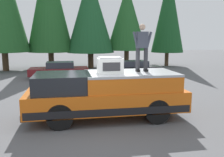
{
  "coord_description": "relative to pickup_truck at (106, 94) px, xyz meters",
  "views": [
    {
      "loc": [
        -7.95,
        0.8,
        2.86
      ],
      "look_at": [
        0.9,
        -0.76,
        1.35
      ],
      "focal_mm": 39.11,
      "sensor_mm": 36.0,
      "label": 1
    }
  ],
  "objects": [
    {
      "name": "conifer_left",
      "position": [
        15.16,
        -4.33,
        3.89
      ],
      "size": [
        3.85,
        3.85,
        7.9
      ],
      "color": "#4C3826",
      "rests_on": "ground"
    },
    {
      "name": "conifer_far_left",
      "position": [
        15.31,
        -8.6,
        4.54
      ],
      "size": [
        3.23,
        3.23,
        9.45
      ],
      "color": "#4C3826",
      "rests_on": "ground"
    },
    {
      "name": "conifer_center_left",
      "position": [
        14.96,
        -0.77,
        4.24
      ],
      "size": [
        4.46,
        4.46,
        8.78
      ],
      "color": "#4C3826",
      "rests_on": "ground"
    },
    {
      "name": "compressor_unit",
      "position": [
        -0.16,
        -0.11,
        1.05
      ],
      "size": [
        0.65,
        0.84,
        0.56
      ],
      "color": "silver",
      "rests_on": "pickup_truck"
    },
    {
      "name": "person_on_truck_bed",
      "position": [
        0.12,
        -1.32,
        1.68
      ],
      "size": [
        0.29,
        0.72,
        1.69
      ],
      "color": "#333338",
      "rests_on": "pickup_truck"
    },
    {
      "name": "parked_car_maroon",
      "position": [
        9.29,
        1.99,
        -0.29
      ],
      "size": [
        1.64,
        4.1,
        1.16
      ],
      "color": "maroon",
      "rests_on": "ground"
    },
    {
      "name": "conifer_center_right",
      "position": [
        15.25,
        2.93,
        5.31
      ],
      "size": [
        4.2,
        4.2,
        10.83
      ],
      "color": "#4C3826",
      "rests_on": "ground"
    },
    {
      "name": "parked_car_black",
      "position": [
        9.26,
        -3.47,
        -0.29
      ],
      "size": [
        1.64,
        4.1,
        1.16
      ],
      "color": "black",
      "rests_on": "ground"
    },
    {
      "name": "pickup_truck",
      "position": [
        0.0,
        0.0,
        0.0
      ],
      "size": [
        2.01,
        5.54,
        1.65
      ],
      "color": "orange",
      "rests_on": "ground"
    },
    {
      "name": "ground_plane",
      "position": [
        -0.4,
        0.47,
        -0.87
      ],
      "size": [
        90.0,
        90.0,
        0.0
      ],
      "primitive_type": "plane",
      "color": "#565659"
    }
  ]
}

